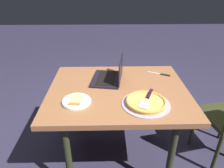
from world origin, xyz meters
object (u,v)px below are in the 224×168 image
(dining_table, at_px, (118,97))
(pizza_plate, at_px, (76,101))
(table_knife, at_px, (161,74))
(pizza_tray, at_px, (146,102))
(laptop, at_px, (111,76))

(dining_table, distance_m, pizza_plate, 0.39)
(table_knife, bearing_deg, pizza_plate, 32.07)
(pizza_tray, bearing_deg, pizza_plate, -4.07)
(pizza_plate, bearing_deg, pizza_tray, 175.93)
(laptop, bearing_deg, dining_table, 110.42)
(laptop, distance_m, table_knife, 0.49)
(laptop, relative_size, table_knife, 1.86)
(dining_table, relative_size, pizza_plate, 5.29)
(dining_table, relative_size, laptop, 3.12)
(table_knife, bearing_deg, pizza_tray, 65.39)
(dining_table, bearing_deg, pizza_tray, 129.41)
(laptop, xyz_separation_m, pizza_plate, (0.26, 0.36, -0.03))
(laptop, xyz_separation_m, table_knife, (-0.48, -0.11, -0.04))
(pizza_plate, relative_size, pizza_tray, 0.61)
(dining_table, relative_size, pizza_tray, 3.22)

